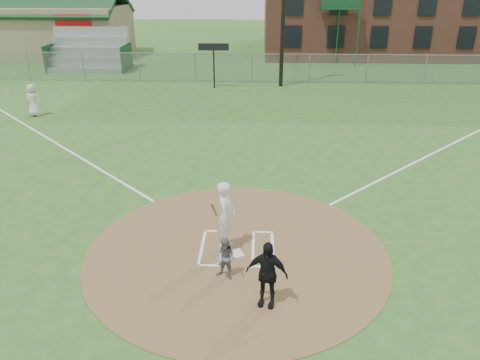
{
  "coord_description": "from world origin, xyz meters",
  "views": [
    {
      "loc": [
        0.55,
        -11.14,
        7.15
      ],
      "look_at": [
        0.0,
        2.0,
        1.3
      ],
      "focal_mm": 35.0,
      "sensor_mm": 36.0,
      "label": 1
    }
  ],
  "objects_px": {
    "ondeck_player": "(33,100)",
    "umpire": "(267,274)",
    "home_plate": "(235,254)",
    "batter_at_plate": "(226,216)",
    "catcher": "(226,259)"
  },
  "relations": [
    {
      "from": "catcher",
      "to": "home_plate",
      "type": "bearing_deg",
      "value": 105.68
    },
    {
      "from": "home_plate",
      "to": "ondeck_player",
      "type": "bearing_deg",
      "value": 131.09
    },
    {
      "from": "catcher",
      "to": "batter_at_plate",
      "type": "xyz_separation_m",
      "value": [
        -0.08,
        1.41,
        0.45
      ]
    },
    {
      "from": "batter_at_plate",
      "to": "catcher",
      "type": "bearing_deg",
      "value": -86.8
    },
    {
      "from": "home_plate",
      "to": "ondeck_player",
      "type": "xyz_separation_m",
      "value": [
        -11.57,
        13.27,
        0.83
      ]
    },
    {
      "from": "umpire",
      "to": "ondeck_player",
      "type": "relative_size",
      "value": 0.97
    },
    {
      "from": "home_plate",
      "to": "ondeck_player",
      "type": "height_order",
      "value": "ondeck_player"
    },
    {
      "from": "batter_at_plate",
      "to": "ondeck_player",
      "type": "bearing_deg",
      "value": 131.19
    },
    {
      "from": "batter_at_plate",
      "to": "umpire",
      "type": "bearing_deg",
      "value": -65.6
    },
    {
      "from": "home_plate",
      "to": "catcher",
      "type": "relative_size",
      "value": 0.38
    },
    {
      "from": "home_plate",
      "to": "catcher",
      "type": "distance_m",
      "value": 1.22
    },
    {
      "from": "ondeck_player",
      "to": "batter_at_plate",
      "type": "bearing_deg",
      "value": 136.92
    },
    {
      "from": "catcher",
      "to": "ondeck_player",
      "type": "height_order",
      "value": "ondeck_player"
    },
    {
      "from": "umpire",
      "to": "ondeck_player",
      "type": "bearing_deg",
      "value": 141.59
    },
    {
      "from": "ondeck_player",
      "to": "umpire",
      "type": "bearing_deg",
      "value": 134.71
    }
  ]
}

